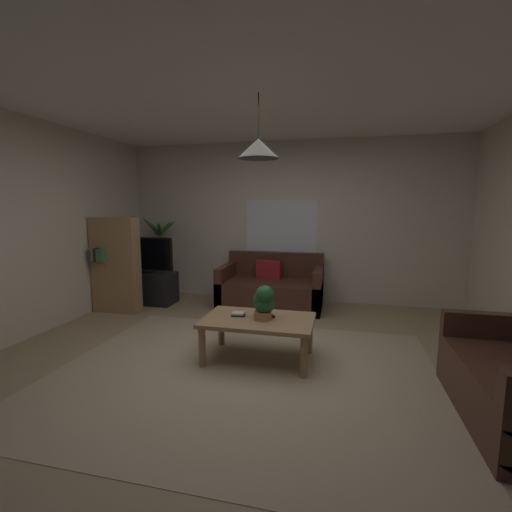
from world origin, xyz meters
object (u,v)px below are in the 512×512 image
at_px(tv_stand, 147,288).
at_px(bookshelf_corner, 115,265).
at_px(coffee_table, 258,324).
at_px(potted_plant_on_table, 264,302).
at_px(couch_under_window, 271,289).
at_px(book_on_table_1, 238,313).
at_px(remote_on_table_0, 267,317).
at_px(pendant_lamp, 258,148).
at_px(tv, 145,255).
at_px(book_on_table_0, 238,315).
at_px(potted_palm_corner, 160,260).

distance_m(tv_stand, bookshelf_corner, 0.73).
distance_m(coffee_table, tv_stand, 2.81).
xyz_separation_m(potted_plant_on_table, tv_stand, (-2.29, 1.70, -0.36)).
distance_m(couch_under_window, potted_plant_on_table, 2.00).
bearing_deg(book_on_table_1, bookshelf_corner, 153.11).
relative_size(remote_on_table_0, bookshelf_corner, 0.11).
relative_size(coffee_table, remote_on_table_0, 6.93).
distance_m(remote_on_table_0, pendant_lamp, 1.66).
relative_size(remote_on_table_0, tv, 0.17).
xyz_separation_m(coffee_table, bookshelf_corner, (-2.42, 1.15, 0.33)).
relative_size(book_on_table_1, tv_stand, 0.13).
relative_size(book_on_table_0, tv_stand, 0.16).
xyz_separation_m(potted_plant_on_table, tv, (-2.29, 1.68, 0.18)).
xyz_separation_m(book_on_table_0, potted_plant_on_table, (0.27, -0.04, 0.17)).
relative_size(remote_on_table_0, tv_stand, 0.18).
xyz_separation_m(remote_on_table_0, tv, (-2.32, 1.65, 0.35)).
bearing_deg(bookshelf_corner, couch_under_window, 20.00).
xyz_separation_m(remote_on_table_0, tv_stand, (-2.32, 1.67, -0.20)).
distance_m(couch_under_window, remote_on_table_0, 1.95).
height_order(book_on_table_1, tv, tv).
bearing_deg(coffee_table, potted_plant_on_table, -8.95).
bearing_deg(potted_palm_corner, remote_on_table_0, -42.87).
bearing_deg(bookshelf_corner, potted_palm_corner, 81.84).
height_order(coffee_table, tv, tv).
bearing_deg(couch_under_window, coffee_table, -82.98).
bearing_deg(remote_on_table_0, book_on_table_1, -131.03).
bearing_deg(tv, pendant_lamp, -36.75).
bearing_deg(bookshelf_corner, remote_on_table_0, -24.14).
bearing_deg(book_on_table_0, potted_palm_corner, 133.28).
distance_m(potted_palm_corner, bookshelf_corner, 1.08).
bearing_deg(book_on_table_0, couch_under_window, 90.64).
bearing_deg(tv, couch_under_window, 7.77).
height_order(book_on_table_0, remote_on_table_0, remote_on_table_0).
relative_size(book_on_table_1, potted_plant_on_table, 0.35).
relative_size(tv_stand, bookshelf_corner, 0.64).
distance_m(coffee_table, book_on_table_1, 0.24).
relative_size(tv, bookshelf_corner, 0.66).
relative_size(coffee_table, tv_stand, 1.23).
bearing_deg(book_on_table_1, coffee_table, -8.23).
bearing_deg(tv, book_on_table_0, -39.05).
bearing_deg(potted_plant_on_table, tv, 143.79).
relative_size(coffee_table, pendant_lamp, 1.87).
relative_size(tv, pendant_lamp, 1.56).
distance_m(book_on_table_1, remote_on_table_0, 0.31).
bearing_deg(potted_palm_corner, bookshelf_corner, -98.16).
distance_m(remote_on_table_0, tv, 2.87).
height_order(potted_palm_corner, pendant_lamp, pendant_lamp).
bearing_deg(remote_on_table_0, couch_under_window, 150.03).
distance_m(potted_plant_on_table, tv_stand, 2.88).
distance_m(book_on_table_0, tv_stand, 2.62).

